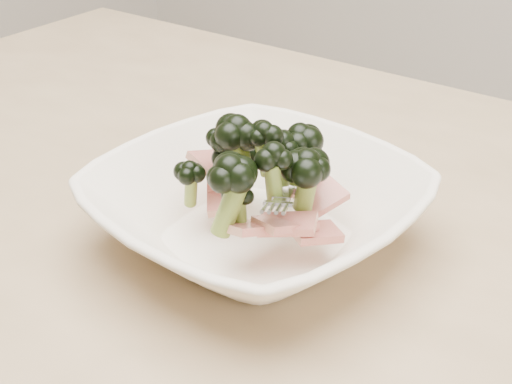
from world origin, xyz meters
TOP-DOWN VIEW (x-y plane):
  - dining_table at (0.00, 0.00)m, footprint 1.20×0.80m
  - broccoli_dish at (0.06, -0.05)m, footprint 0.30×0.30m

SIDE VIEW (x-z plane):
  - dining_table at x=0.00m, z-range 0.28..1.03m
  - broccoli_dish at x=0.06m, z-range 0.73..0.85m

